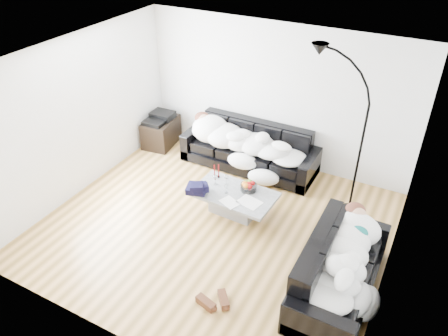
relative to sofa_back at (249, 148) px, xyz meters
The scene contains 24 objects.
ground 1.86m from the sofa_back, 81.37° to the right, with size 5.00×5.00×0.00m, color brown.
wall_back 1.04m from the sofa_back, 59.19° to the left, with size 5.00×0.02×2.60m, color silver.
wall_left 3.00m from the sofa_back, 141.16° to the right, with size 0.02×4.50×2.60m, color silver.
wall_right 3.42m from the sofa_back, 32.90° to the right, with size 0.02×4.50×2.60m, color silver.
ceiling 2.85m from the sofa_back, 81.37° to the right, with size 5.00×5.00×0.00m, color white.
sofa_back is the anchor object (origin of this frame).
sofa_right 3.14m from the sofa_back, 43.28° to the right, with size 1.98×0.85×0.80m, color black.
sleeper_back 0.23m from the sofa_back, 90.00° to the right, with size 2.10×0.73×0.42m, color white, non-canonical shape.
sleeper_right 3.15m from the sofa_back, 43.28° to the right, with size 1.70×0.72×0.41m, color white, non-canonical shape.
teal_cushion 2.73m from the sofa_back, 34.69° to the right, with size 0.36×0.30×0.20m, color #0D5D59.
coffee_table 1.41m from the sofa_back, 74.48° to the right, with size 1.30×0.76×0.38m, color #939699.
fruit_bowl 1.28m from the sofa_back, 65.21° to the right, with size 0.26×0.26×0.16m, color white.
wine_glass_a 1.21m from the sofa_back, 82.60° to the right, with size 0.08×0.08×0.18m, color white.
wine_glass_b 1.28m from the sofa_back, 90.05° to the right, with size 0.07×0.07×0.17m, color white.
wine_glass_c 1.43m from the sofa_back, 79.33° to the right, with size 0.07×0.07×0.16m, color white.
candle_left 1.12m from the sofa_back, 95.51° to the right, with size 0.04×0.04×0.24m, color maroon.
candle_right 1.08m from the sofa_back, 92.84° to the right, with size 0.05×0.05×0.25m, color maroon.
newspaper_a 1.61m from the sofa_back, 64.53° to the right, with size 0.35×0.26×0.01m, color silver.
newspaper_b 1.65m from the sofa_back, 75.10° to the right, with size 0.29×0.21×0.01m, color silver.
navy_jacket 1.64m from the sofa_back, 94.06° to the right, with size 0.33×0.27×0.16m, color black, non-canonical shape.
shoes 3.28m from the sofa_back, 72.27° to the right, with size 0.48×0.35×0.11m, color #472311, non-canonical shape.
av_cabinet 1.94m from the sofa_back, behind, with size 0.54×0.78×0.54m, color black.
stereo 1.94m from the sofa_back, behind, with size 0.44×0.34×0.13m, color black.
floor_lamp 2.18m from the sofa_back, 12.69° to the right, with size 0.84×0.34×2.31m, color black, non-canonical shape.
Camera 1 is at (2.56, -4.50, 4.44)m, focal length 35.00 mm.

